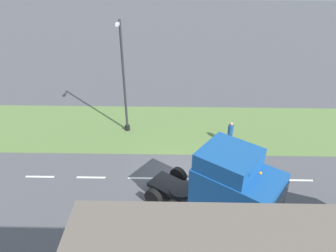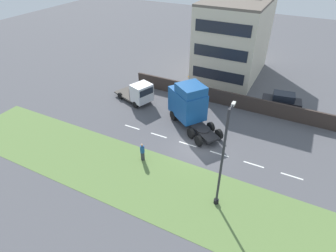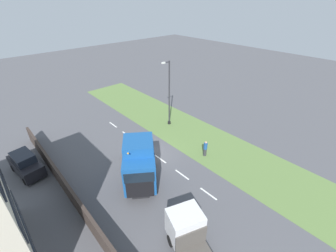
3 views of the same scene
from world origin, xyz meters
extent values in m
plane|color=#515156|center=(0.00, 0.00, 0.00)|extent=(120.00, 120.00, 0.00)
cube|color=#607F42|center=(-6.00, 0.00, 0.01)|extent=(7.00, 44.00, 0.01)
cube|color=white|center=(0.00, -8.70, 0.00)|extent=(0.16, 1.80, 0.00)
cube|color=white|center=(0.00, -5.50, 0.00)|extent=(0.16, 1.80, 0.00)
cube|color=white|center=(0.00, -2.30, 0.00)|extent=(0.16, 1.80, 0.00)
cube|color=white|center=(0.00, 0.90, 0.00)|extent=(0.16, 1.80, 0.00)
cube|color=white|center=(0.00, 4.10, 0.00)|extent=(0.16, 1.80, 0.00)
cube|color=white|center=(0.00, 7.30, 0.00)|extent=(0.16, 1.80, 0.00)
cube|color=#382D28|center=(9.00, 0.00, 0.88)|extent=(0.25, 24.00, 1.75)
cube|color=#1E232D|center=(12.45, 2.30, 1.97)|extent=(0.08, 6.75, 1.38)
cube|color=#1E232D|center=(12.45, 2.30, 4.92)|extent=(0.08, 6.75, 1.38)
cube|color=black|center=(2.84, 1.39, 0.67)|extent=(5.28, 6.58, 0.24)
cube|color=#195199|center=(3.76, 2.68, 2.20)|extent=(4.37, 4.67, 2.84)
cube|color=black|center=(4.92, 4.29, 1.58)|extent=(1.82, 1.33, 1.59)
cube|color=black|center=(4.92, 4.29, 2.83)|extent=(1.92, 1.40, 0.91)
cube|color=#195199|center=(3.42, 2.21, 4.07)|extent=(3.47, 3.48, 0.90)
sphere|color=orange|center=(5.02, 3.21, 4.59)|extent=(0.14, 0.14, 0.14)
cylinder|color=black|center=(1.91, 0.09, 0.85)|extent=(1.98, 1.98, 0.12)
cylinder|color=black|center=(3.31, 4.09, 0.52)|extent=(0.87, 1.03, 1.04)
cylinder|color=black|center=(5.25, 2.70, 0.52)|extent=(0.87, 1.03, 1.04)
cylinder|color=black|center=(1.15, 1.08, 0.52)|extent=(0.87, 1.03, 1.04)
cylinder|color=black|center=(3.08, -0.31, 0.52)|extent=(0.87, 1.03, 1.04)
cylinder|color=black|center=(0.32, -0.07, 0.52)|extent=(0.87, 1.03, 1.04)
cylinder|color=black|center=(2.26, -1.46, 0.52)|extent=(0.87, 1.03, 1.04)
cube|color=silver|center=(4.53, 8.79, 1.62)|extent=(2.67, 2.42, 2.08)
cube|color=black|center=(4.22, 7.93, 2.03)|extent=(1.84, 0.69, 0.75)
cube|color=#4C4742|center=(4.84, 9.68, 1.31)|extent=(2.10, 0.83, 1.45)
cylinder|color=black|center=(5.49, 8.45, 0.40)|extent=(0.49, 0.83, 0.80)
cylinder|color=black|center=(3.57, 9.13, 0.40)|extent=(0.49, 0.83, 0.80)
cube|color=black|center=(10.73, -5.99, 0.84)|extent=(2.37, 4.44, 1.14)
cube|color=black|center=(10.75, -6.09, 1.79)|extent=(1.84, 2.52, 0.76)
cylinder|color=black|center=(9.70, -4.74, 0.32)|extent=(0.29, 0.66, 0.64)
cylinder|color=black|center=(11.38, -4.51, 0.32)|extent=(0.29, 0.66, 0.64)
cylinder|color=black|center=(10.08, -7.47, 0.32)|extent=(0.29, 0.66, 0.64)
cylinder|color=black|center=(11.76, -7.23, 0.32)|extent=(0.29, 0.66, 0.64)
cylinder|color=black|center=(-5.65, -3.93, 0.20)|extent=(0.38, 0.38, 0.40)
cylinder|color=#2D2D33|center=(-5.65, -3.93, 4.15)|extent=(0.17, 0.17, 8.31)
cylinder|color=#2D2D33|center=(-5.20, -3.93, 8.21)|extent=(0.90, 0.12, 0.12)
cube|color=silver|center=(-4.75, -3.93, 8.21)|extent=(0.44, 0.20, 0.16)
cylinder|color=#333338|center=(-3.91, 3.60, 0.43)|extent=(0.34, 0.34, 0.86)
cylinder|color=#1E4C8C|center=(-3.91, 3.60, 1.21)|extent=(0.39, 0.39, 0.68)
sphere|color=tan|center=(-3.91, 3.60, 1.66)|extent=(0.23, 0.23, 0.23)
camera|label=1|loc=(15.66, -0.38, 13.21)|focal=35.00mm
camera|label=2|loc=(-20.00, -7.18, 16.85)|focal=30.00mm
camera|label=3|loc=(11.77, 15.14, 14.79)|focal=24.00mm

